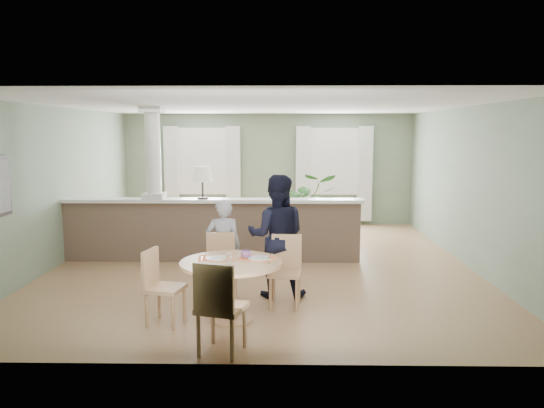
{
  "coord_description": "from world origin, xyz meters",
  "views": [
    {
      "loc": [
        0.33,
        -8.96,
        2.29
      ],
      "look_at": [
        0.18,
        -1.0,
        1.19
      ],
      "focal_mm": 35.0,
      "sensor_mm": 36.0,
      "label": 1
    }
  ],
  "objects_px": {
    "chair_far_boy": "(221,263)",
    "child_person": "(223,247)",
    "chair_far_man": "(286,267)",
    "chair_side": "(160,283)",
    "houseplant": "(308,206)",
    "sofa": "(250,226)",
    "chair_near": "(219,304)",
    "dining_table": "(232,273)",
    "man_person": "(277,236)"
  },
  "relations": [
    {
      "from": "houseplant",
      "to": "chair_far_boy",
      "type": "height_order",
      "value": "houseplant"
    },
    {
      "from": "chair_near",
      "to": "child_person",
      "type": "xyz_separation_m",
      "value": [
        -0.18,
        2.11,
        0.13
      ]
    },
    {
      "from": "sofa",
      "to": "dining_table",
      "type": "bearing_deg",
      "value": -103.89
    },
    {
      "from": "sofa",
      "to": "man_person",
      "type": "height_order",
      "value": "man_person"
    },
    {
      "from": "houseplant",
      "to": "chair_near",
      "type": "xyz_separation_m",
      "value": [
        -1.19,
        -5.97,
        -0.16
      ]
    },
    {
      "from": "dining_table",
      "to": "sofa",
      "type": "bearing_deg",
      "value": 90.5
    },
    {
      "from": "chair_near",
      "to": "man_person",
      "type": "relative_size",
      "value": 0.58
    },
    {
      "from": "dining_table",
      "to": "houseplant",
      "type": "bearing_deg",
      "value": 76.93
    },
    {
      "from": "chair_far_boy",
      "to": "child_person",
      "type": "bearing_deg",
      "value": 81.65
    },
    {
      "from": "chair_far_boy",
      "to": "chair_side",
      "type": "xyz_separation_m",
      "value": [
        -0.62,
        -0.94,
        -0.0
      ]
    },
    {
      "from": "chair_far_man",
      "to": "chair_near",
      "type": "xyz_separation_m",
      "value": [
        -0.69,
        -1.62,
        0.04
      ]
    },
    {
      "from": "dining_table",
      "to": "chair_side",
      "type": "distance_m",
      "value": 0.86
    },
    {
      "from": "houseplant",
      "to": "chair_far_man",
      "type": "xyz_separation_m",
      "value": [
        -0.5,
        -4.34,
        -0.2
      ]
    },
    {
      "from": "sofa",
      "to": "man_person",
      "type": "bearing_deg",
      "value": -94.43
    },
    {
      "from": "chair_far_boy",
      "to": "child_person",
      "type": "relative_size",
      "value": 0.67
    },
    {
      "from": "houseplant",
      "to": "dining_table",
      "type": "height_order",
      "value": "houseplant"
    },
    {
      "from": "chair_near",
      "to": "chair_side",
      "type": "relative_size",
      "value": 1.1
    },
    {
      "from": "chair_side",
      "to": "man_person",
      "type": "relative_size",
      "value": 0.53
    },
    {
      "from": "chair_far_boy",
      "to": "chair_far_man",
      "type": "relative_size",
      "value": 0.98
    },
    {
      "from": "houseplant",
      "to": "man_person",
      "type": "relative_size",
      "value": 0.83
    },
    {
      "from": "houseplant",
      "to": "child_person",
      "type": "bearing_deg",
      "value": -109.6
    },
    {
      "from": "sofa",
      "to": "chair_far_man",
      "type": "relative_size",
      "value": 3.01
    },
    {
      "from": "dining_table",
      "to": "chair_side",
      "type": "relative_size",
      "value": 1.36
    },
    {
      "from": "chair_side",
      "to": "chair_near",
      "type": "bearing_deg",
      "value": -125.49
    },
    {
      "from": "sofa",
      "to": "dining_table",
      "type": "relative_size",
      "value": 2.28
    },
    {
      "from": "houseplant",
      "to": "child_person",
      "type": "relative_size",
      "value": 1.05
    },
    {
      "from": "dining_table",
      "to": "man_person",
      "type": "xyz_separation_m",
      "value": [
        0.53,
        1.0,
        0.26
      ]
    },
    {
      "from": "sofa",
      "to": "chair_side",
      "type": "bearing_deg",
      "value": -115.0
    },
    {
      "from": "chair_near",
      "to": "child_person",
      "type": "relative_size",
      "value": 0.74
    },
    {
      "from": "chair_side",
      "to": "chair_far_man",
      "type": "bearing_deg",
      "value": -51.81
    },
    {
      "from": "dining_table",
      "to": "chair_far_man",
      "type": "relative_size",
      "value": 1.32
    },
    {
      "from": "chair_far_man",
      "to": "chair_near",
      "type": "bearing_deg",
      "value": -106.64
    },
    {
      "from": "sofa",
      "to": "chair_side",
      "type": "relative_size",
      "value": 3.1
    },
    {
      "from": "dining_table",
      "to": "child_person",
      "type": "relative_size",
      "value": 0.91
    },
    {
      "from": "sofa",
      "to": "child_person",
      "type": "bearing_deg",
      "value": -107.73
    },
    {
      "from": "dining_table",
      "to": "chair_far_boy",
      "type": "relative_size",
      "value": 1.35
    },
    {
      "from": "chair_far_boy",
      "to": "chair_side",
      "type": "height_order",
      "value": "chair_far_boy"
    },
    {
      "from": "sofa",
      "to": "houseplant",
      "type": "height_order",
      "value": "houseplant"
    },
    {
      "from": "sofa",
      "to": "child_person",
      "type": "xyz_separation_m",
      "value": [
        -0.18,
        -3.13,
        0.27
      ]
    },
    {
      "from": "sofa",
      "to": "chair_far_boy",
      "type": "height_order",
      "value": "chair_far_boy"
    },
    {
      "from": "dining_table",
      "to": "chair_near",
      "type": "bearing_deg",
      "value": -92.28
    },
    {
      "from": "sofa",
      "to": "chair_far_man",
      "type": "bearing_deg",
      "value": -93.6
    },
    {
      "from": "sofa",
      "to": "houseplant",
      "type": "xyz_separation_m",
      "value": [
        1.19,
        0.73,
        0.3
      ]
    },
    {
      "from": "dining_table",
      "to": "chair_far_man",
      "type": "bearing_deg",
      "value": 43.49
    },
    {
      "from": "chair_far_boy",
      "to": "houseplant",
      "type": "bearing_deg",
      "value": 64.55
    },
    {
      "from": "chair_near",
      "to": "chair_far_man",
      "type": "bearing_deg",
      "value": -96.93
    },
    {
      "from": "chair_far_man",
      "to": "child_person",
      "type": "bearing_deg",
      "value": 157.1
    },
    {
      "from": "chair_far_man",
      "to": "chair_side",
      "type": "xyz_separation_m",
      "value": [
        -1.5,
        -0.72,
        -0.01
      ]
    },
    {
      "from": "chair_far_man",
      "to": "chair_side",
      "type": "height_order",
      "value": "chair_far_man"
    },
    {
      "from": "chair_side",
      "to": "chair_far_boy",
      "type": "bearing_deg",
      "value": -21.02
    }
  ]
}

